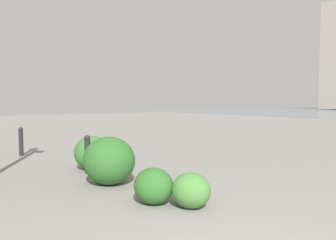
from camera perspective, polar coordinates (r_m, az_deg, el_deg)
The scene contains 6 objects.
bollard_near at distance 7.18m, azimuth -14.17°, elevation -5.78°, with size 0.13×0.13×0.83m.
bollard_mid at distance 10.07m, azimuth -24.70°, elevation -3.40°, with size 0.13×0.13×0.82m.
shrub_low at distance 4.81m, azimuth 4.13°, elevation -12.36°, with size 0.61×0.55×0.52m.
shrub_round at distance 7.55m, azimuth -13.29°, elevation -5.70°, with size 0.90×0.81×0.77m.
shrub_wide at distance 6.16m, azimuth -10.44°, elevation -7.10°, with size 1.06×0.95×0.90m.
shrub_tall at distance 4.97m, azimuth -2.59°, elevation -11.63°, with size 0.65×0.58×0.55m.
Camera 1 is at (-1.04, 1.77, 1.56)m, focal length 34.24 mm.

